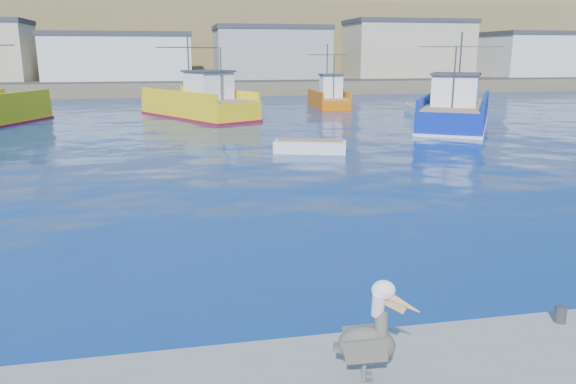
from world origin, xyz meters
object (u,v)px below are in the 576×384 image
at_px(skiff_far, 419,110).
at_px(trawler_blue, 455,112).
at_px(pelican, 370,337).
at_px(boat_orange, 329,97).
at_px(trawler_yellow_b, 199,104).
at_px(skiff_mid, 310,148).

bearing_deg(skiff_far, trawler_blue, -98.93).
xyz_separation_m(skiff_far, pelican, (-18.23, -38.74, 0.84)).
bearing_deg(skiff_far, boat_orange, 134.13).
relative_size(boat_orange, skiff_far, 1.56).
relative_size(trawler_yellow_b, skiff_mid, 3.12).
relative_size(trawler_blue, skiff_far, 2.67).
height_order(boat_orange, skiff_far, boat_orange).
bearing_deg(trawler_blue, skiff_mid, -146.81).
relative_size(boat_orange, skiff_mid, 1.83).
bearing_deg(boat_orange, skiff_mid, -107.73).
distance_m(trawler_yellow_b, skiff_mid, 18.44).
bearing_deg(pelican, trawler_yellow_b, 90.78).
xyz_separation_m(trawler_yellow_b, trawler_blue, (17.33, -9.62, 0.00)).
relative_size(trawler_yellow_b, trawler_blue, 1.00).
height_order(trawler_yellow_b, skiff_far, trawler_yellow_b).
relative_size(skiff_mid, skiff_far, 0.85).
distance_m(trawler_yellow_b, pelican, 39.18).
xyz_separation_m(trawler_blue, boat_orange, (-4.84, 15.67, -0.10)).
xyz_separation_m(skiff_mid, pelican, (-4.33, -21.41, 0.89)).
bearing_deg(boat_orange, trawler_blue, -72.82).
bearing_deg(trawler_yellow_b, pelican, -89.22).
bearing_deg(trawler_yellow_b, boat_orange, 25.87).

